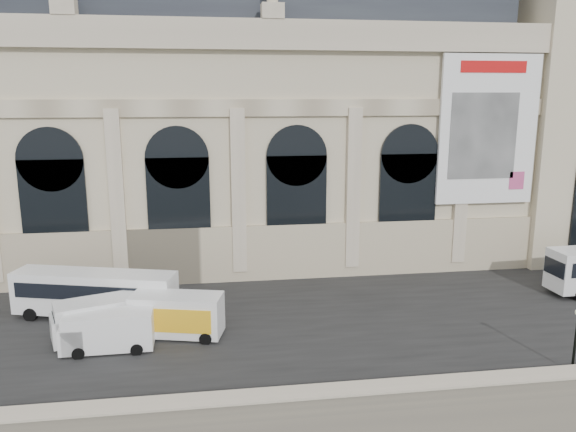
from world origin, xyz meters
name	(u,v)px	position (x,y,z in m)	size (l,w,h in m)	color
quay	(225,269)	(0.00, 35.00, 3.00)	(160.00, 70.00, 6.00)	gray
street	(233,316)	(0.00, 14.00, 6.03)	(160.00, 24.00, 0.06)	#2D2D2D
parapet	(246,406)	(0.00, 0.60, 6.62)	(160.00, 1.40, 1.21)	gray
museum	(160,119)	(-5.98, 30.86, 19.72)	(69.00, 18.70, 29.10)	beige
clock_pavilion	(564,81)	(34.00, 27.93, 23.42)	(13.00, 14.72, 36.70)	beige
bus_left	(95,293)	(-9.95, 15.14, 7.97)	(12.14, 5.67, 3.52)	white
van_b	(104,332)	(-8.43, 9.51, 7.30)	(5.74, 2.44, 2.54)	white
van_c	(96,319)	(-9.20, 11.35, 7.41)	(6.61, 4.21, 2.76)	silver
box_truck	(171,315)	(-4.30, 11.21, 7.48)	(7.65, 4.04, 2.94)	white
lamp_right	(575,342)	(19.41, 2.50, 7.99)	(0.41, 0.41, 4.01)	black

